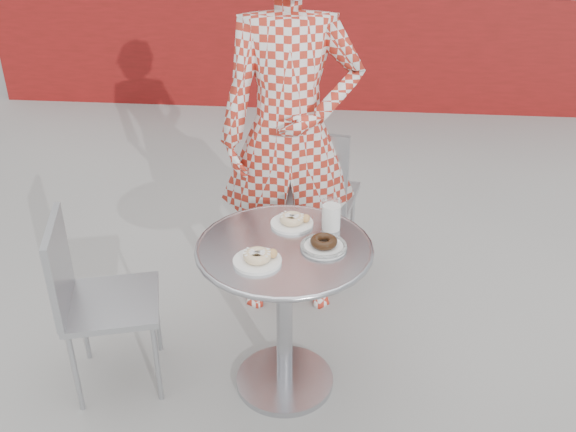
# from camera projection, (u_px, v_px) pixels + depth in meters

# --- Properties ---
(ground) EXTENTS (60.00, 60.00, 0.00)m
(ground) POSITION_uv_depth(u_px,v_px,m) (286.00, 388.00, 2.76)
(ground) COLOR #A6A39E
(ground) RESTS_ON ground
(bistro_table) EXTENTS (0.69, 0.69, 0.70)m
(bistro_table) POSITION_uv_depth(u_px,v_px,m) (284.00, 282.00, 2.53)
(bistro_table) COLOR silver
(bistro_table) RESTS_ON ground
(chair_far) EXTENTS (0.49, 0.49, 0.89)m
(chair_far) POSITION_uv_depth(u_px,v_px,m) (312.00, 228.00, 3.42)
(chair_far) COLOR #A7AAAF
(chair_far) RESTS_ON ground
(chair_left) EXTENTS (0.46, 0.46, 0.79)m
(chair_left) POSITION_uv_depth(u_px,v_px,m) (114.00, 334.00, 2.69)
(chair_left) COLOR #A7AAAF
(chair_left) RESTS_ON ground
(seated_person) EXTENTS (0.71, 0.52, 1.79)m
(seated_person) POSITION_uv_depth(u_px,v_px,m) (290.00, 134.00, 2.92)
(seated_person) COLOR #B22A1B
(seated_person) RESTS_ON ground
(plate_far) EXTENTS (0.17, 0.17, 0.05)m
(plate_far) POSITION_uv_depth(u_px,v_px,m) (293.00, 221.00, 2.59)
(plate_far) COLOR white
(plate_far) RESTS_ON bistro_table
(plate_near) EXTENTS (0.18, 0.18, 0.05)m
(plate_near) POSITION_uv_depth(u_px,v_px,m) (258.00, 258.00, 2.34)
(plate_near) COLOR white
(plate_near) RESTS_ON bistro_table
(plate_checker) EXTENTS (0.18, 0.18, 0.05)m
(plate_checker) POSITION_uv_depth(u_px,v_px,m) (324.00, 245.00, 2.43)
(plate_checker) COLOR white
(plate_checker) RESTS_ON bistro_table
(milk_cup) EXTENTS (0.08, 0.08, 0.13)m
(milk_cup) POSITION_uv_depth(u_px,v_px,m) (331.00, 216.00, 2.54)
(milk_cup) COLOR white
(milk_cup) RESTS_ON bistro_table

